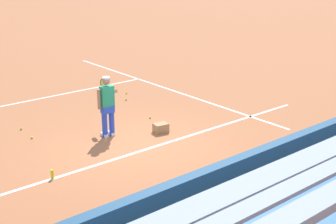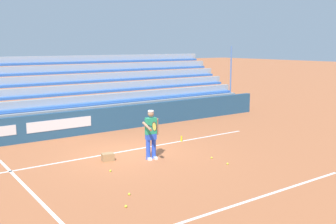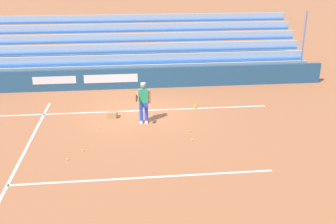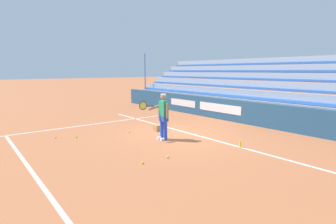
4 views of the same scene
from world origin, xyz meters
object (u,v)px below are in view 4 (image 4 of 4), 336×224
Objects in this scene: ball_box_cardboard at (158,128)px; tennis_ball_far_right at (129,132)px; tennis_ball_by_box at (167,157)px; tennis_ball_midcourt at (55,137)px; tennis_ball_stray_back at (76,137)px; tennis_player at (163,116)px; tennis_ball_on_baseline at (143,163)px; water_bottle at (240,144)px.

tennis_ball_far_right is (0.48, 1.14, -0.10)m from ball_box_cardboard.
tennis_ball_by_box is 3.63m from tennis_ball_far_right.
tennis_ball_midcourt is 2.84m from tennis_ball_far_right.
ball_box_cardboard reaches higher than tennis_ball_stray_back.
tennis_player is at bearing -166.81° from tennis_ball_far_right.
tennis_ball_midcourt is 4.59m from tennis_ball_on_baseline.
tennis_player reaches higher than tennis_ball_far_right.
tennis_ball_on_baseline is (-4.00, -0.45, 0.00)m from tennis_ball_stray_back.
tennis_player is 25.98× the size of tennis_ball_by_box.
ball_box_cardboard is at bearing -107.06° from tennis_ball_stray_back.
tennis_ball_on_baseline and tennis_ball_far_right have the same top height.
water_bottle is at bearing -140.41° from tennis_ball_stray_back.
tennis_ball_midcourt is 1.00× the size of tennis_ball_on_baseline.
ball_box_cardboard is at bearing -28.53° from tennis_player.
tennis_player is at bearing 151.47° from ball_box_cardboard.
tennis_ball_far_right is at bearing -109.58° from tennis_ball_midcourt.
tennis_ball_on_baseline is (-4.46, -1.09, 0.00)m from tennis_ball_midcourt.
water_bottle is (-0.66, -2.60, 0.08)m from tennis_ball_by_box.
water_bottle is at bearing -156.21° from tennis_ball_far_right.
tennis_ball_on_baseline is at bearing -166.26° from tennis_ball_midcourt.
tennis_ball_stray_back is at bearing 72.94° from ball_box_cardboard.
tennis_ball_midcourt is at bearing 69.40° from ball_box_cardboard.
tennis_ball_stray_back is 1.00× the size of tennis_ball_on_baseline.
tennis_ball_far_right is at bearing 23.79° from water_bottle.
ball_box_cardboard is at bearing -112.94° from tennis_ball_far_right.
tennis_ball_stray_back is (-0.46, -0.65, 0.00)m from tennis_ball_midcourt.
tennis_player is 4.29× the size of ball_box_cardboard.
water_bottle is (-0.71, -3.45, 0.08)m from tennis_ball_on_baseline.
tennis_ball_far_right is at bearing 13.19° from tennis_player.
tennis_ball_by_box is at bearing -162.34° from tennis_ball_stray_back.
ball_box_cardboard is 4.08m from tennis_ball_midcourt.
tennis_ball_by_box is at bearing 148.50° from ball_box_cardboard.
tennis_ball_midcourt is at bearing 13.74° from tennis_ball_on_baseline.
tennis_ball_midcourt is at bearing 54.42° from tennis_ball_stray_back.
ball_box_cardboard reaches higher than tennis_ball_by_box.
water_bottle is at bearing -138.72° from tennis_ball_midcourt.
tennis_player is 25.98× the size of tennis_ball_stray_back.
ball_box_cardboard is 1.82× the size of water_bottle.
ball_box_cardboard is 6.06× the size of tennis_ball_far_right.
tennis_ball_on_baseline is at bearing 78.40° from water_bottle.
tennis_player is 25.98× the size of tennis_ball_far_right.
tennis_player is 7.80× the size of water_bottle.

